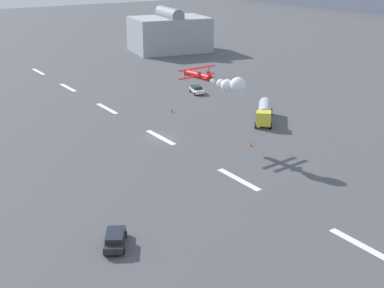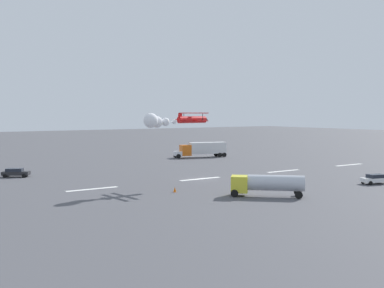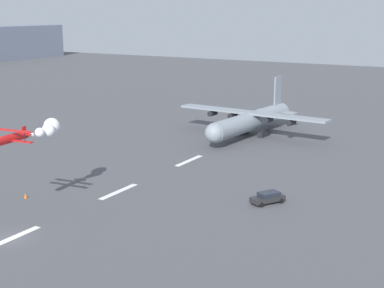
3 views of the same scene
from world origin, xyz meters
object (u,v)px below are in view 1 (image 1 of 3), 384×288
Objects in this scene: stunt_biplane_red at (221,82)px; traffic_cone_near at (172,110)px; fuel_tanker_truck at (264,111)px; airport_staff_sedan at (197,89)px; followme_car_yellow at (115,238)px; traffic_cone_far at (250,144)px.

stunt_biplane_red reaches higher than traffic_cone_near.
fuel_tanker_truck is 1.91× the size of airport_staff_sedan.
airport_staff_sedan reaches higher than traffic_cone_near.
airport_staff_sedan is at bearing 177.03° from fuel_tanker_truck.
followme_car_yellow is at bearing -56.90° from stunt_biplane_red.
followme_car_yellow is (22.80, -38.83, -0.94)m from fuel_tanker_truck.
stunt_biplane_red reaches higher than fuel_tanker_truck.
fuel_tanker_truck is at bearing 37.36° from traffic_cone_near.
followme_car_yellow is 59.98m from airport_staff_sedan.
followme_car_yellow is at bearing -38.50° from traffic_cone_near.
fuel_tanker_truck is at bearing 130.09° from traffic_cone_far.
fuel_tanker_truck is 16.76m from traffic_cone_near.
fuel_tanker_truck is (-6.85, 14.37, -8.25)m from stunt_biplane_red.
stunt_biplane_red is 1.41× the size of fuel_tanker_truck.
followme_car_yellow and airport_staff_sedan have the same top height.
traffic_cone_far is at bearing 72.67° from stunt_biplane_red.
traffic_cone_near is (8.65, -11.27, -0.44)m from airport_staff_sedan.
airport_staff_sedan is 14.22m from traffic_cone_near.
stunt_biplane_red is at bearing 123.10° from followme_car_yellow.
stunt_biplane_red is 16.44× the size of traffic_cone_far.
traffic_cone_far is at bearing 0.82° from traffic_cone_near.
stunt_biplane_red is 33.96m from airport_staff_sedan.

